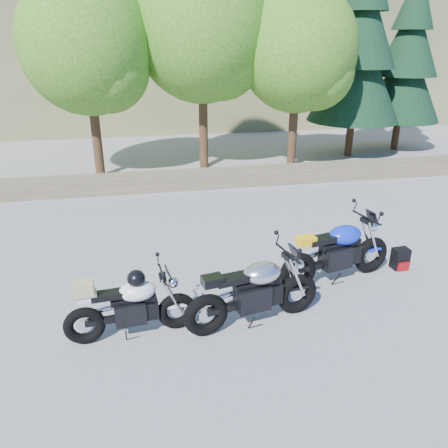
{
  "coord_description": "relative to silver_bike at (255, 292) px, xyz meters",
  "views": [
    {
      "loc": [
        -1.22,
        -6.34,
        3.93
      ],
      "look_at": [
        0.2,
        1.0,
        0.75
      ],
      "focal_mm": 35.0,
      "sensor_mm": 36.0,
      "label": 1
    }
  ],
  "objects": [
    {
      "name": "conifer_far",
      "position": [
        8.14,
        9.87,
        2.74
      ],
      "size": [
        2.82,
        2.82,
        6.27
      ],
      "color": "#382314",
      "rests_on": "ground"
    },
    {
      "name": "tree_decid_right",
      "position": [
        3.45,
        8.0,
        2.97
      ],
      "size": [
        3.54,
        3.54,
        5.41
      ],
      "color": "#382314",
      "rests_on": "ground"
    },
    {
      "name": "tree_decid_mid",
      "position": [
        0.65,
        8.6,
        3.51
      ],
      "size": [
        4.08,
        4.08,
        6.24
      ],
      "color": "#382314",
      "rests_on": "ground"
    },
    {
      "name": "tree_decid_left",
      "position": [
        -2.65,
        8.2,
        3.11
      ],
      "size": [
        3.67,
        3.67,
        5.62
      ],
      "color": "#382314",
      "rests_on": "ground"
    },
    {
      "name": "ground",
      "position": [
        -0.26,
        1.07,
        -0.52
      ],
      "size": [
        90.0,
        90.0,
        0.0
      ],
      "primitive_type": "plane",
      "color": "gray",
      "rests_on": "ground"
    },
    {
      "name": "white_bike",
      "position": [
        -1.78,
        0.04,
        -0.02
      ],
      "size": [
        1.87,
        0.59,
        1.03
      ],
      "rotation": [
        0.0,
        0.0,
        0.09
      ],
      "color": "black",
      "rests_on": "ground"
    },
    {
      "name": "backpack",
      "position": [
        3.08,
        1.13,
        -0.33
      ],
      "size": [
        0.31,
        0.27,
        0.39
      ],
      "rotation": [
        0.0,
        0.0,
        0.08
      ],
      "color": "black",
      "rests_on": "ground"
    },
    {
      "name": "silver_bike",
      "position": [
        0.0,
        0.0,
        0.0
      ],
      "size": [
        2.14,
        0.73,
        1.08
      ],
      "rotation": [
        0.0,
        0.0,
        0.2
      ],
      "color": "black",
      "rests_on": "ground"
    },
    {
      "name": "blue_bike",
      "position": [
        1.72,
        0.94,
        0.02
      ],
      "size": [
        2.21,
        0.8,
        1.12
      ],
      "rotation": [
        0.0,
        0.0,
        0.22
      ],
      "color": "black",
      "rests_on": "ground"
    },
    {
      "name": "conifer_near",
      "position": [
        5.94,
        9.27,
        3.16
      ],
      "size": [
        3.17,
        3.17,
        7.06
      ],
      "color": "#382314",
      "rests_on": "ground"
    },
    {
      "name": "stone_wall",
      "position": [
        -0.26,
        6.57,
        -0.27
      ],
      "size": [
        22.0,
        0.55,
        0.5
      ],
      "primitive_type": "cube",
      "color": "brown",
      "rests_on": "ground"
    }
  ]
}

